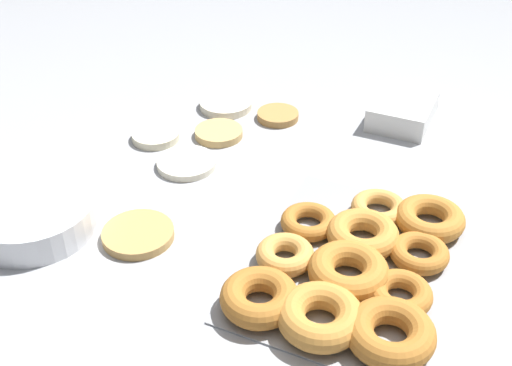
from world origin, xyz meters
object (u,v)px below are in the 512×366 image
Objects in this scene: donut_tray at (354,268)px; batter_bowl at (33,215)px; pancake_0 at (226,104)px; pancake_2 at (138,234)px; container_stack at (402,111)px; pancake_3 at (219,133)px; pancake_1 at (187,163)px; pancake_4 at (156,136)px; pancake_5 at (278,115)px.

batter_bowl reaches higher than donut_tray.
pancake_2 is at bearing -171.02° from pancake_0.
batter_bowl is (-0.05, 0.16, 0.02)m from pancake_2.
donut_tray is at bearing -174.02° from container_stack.
pancake_3 is at bearing 123.80° from container_stack.
pancake_1 is at bearing 8.98° from pancake_2.
container_stack is (0.27, -0.41, 0.02)m from pancake_4.
pancake_5 is 0.25m from container_stack.
pancake_5 is 0.53m from batter_bowl.
batter_bowl is at bearing 153.22° from pancake_1.
pancake_0 reaches higher than pancake_1.
pancake_1 is 0.21m from pancake_2.
pancake_2 reaches higher than pancake_1.
pancake_1 is 1.17× the size of pancake_4.
pancake_3 is 1.10× the size of pancake_5.
container_stack reaches higher than pancake_0.
batter_bowl is at bearing 156.61° from pancake_5.
pancake_5 is (0.17, -0.18, -0.00)m from pancake_4.
pancake_1 is 0.29m from batter_bowl.
pancake_4 is at bearing 133.37° from pancake_5.
donut_tray is (0.05, -0.33, 0.01)m from pancake_2.
pancake_3 is 0.24× the size of donut_tray.
pancake_0 is at bearing -20.86° from pancake_4.
pancake_3 reaches higher than pancake_1.
container_stack is at bearing -67.84° from pancake_5.
pancake_4 is 0.31m from batter_bowl.
batter_bowl reaches higher than pancake_1.
donut_tray is (-0.28, -0.36, 0.01)m from pancake_3.
donut_tray reaches higher than pancake_0.
pancake_5 is 0.22× the size of donut_tray.
pancake_1 is (-0.23, -0.04, -0.00)m from pancake_0.
pancake_1 is at bearing -26.78° from batter_bowl.
pancake_4 is at bearing 159.14° from pancake_0.
pancake_2 is (-0.44, -0.07, -0.00)m from pancake_0.
donut_tray reaches higher than pancake_2.
pancake_2 is at bearing 98.85° from donut_tray.
pancake_1 is at bearing -119.83° from pancake_4.
donut_tray is 0.48m from container_stack.
container_stack is (0.48, 0.05, 0.00)m from donut_tray.
pancake_0 is 0.18m from pancake_4.
batter_bowl reaches higher than pancake_3.
donut_tray reaches higher than pancake_1.
pancake_1 is 0.28× the size of donut_tray.
batter_bowl reaches higher than pancake_2.
batter_bowl is at bearing 169.20° from pancake_0.
donut_tray is at bearing -144.02° from pancake_5.
donut_tray is (-0.21, -0.46, 0.01)m from pancake_4.
batter_bowl is (-0.48, 0.21, 0.02)m from pancake_5.
pancake_5 is at bearing -46.63° from pancake_4.
pancake_4 is at bearing -4.96° from batter_bowl.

